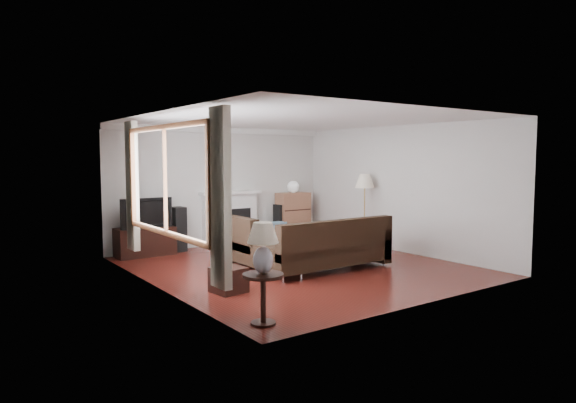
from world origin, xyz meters
TOP-DOWN VIEW (x-y plane):
  - room at (0.00, 0.00)m, footprint 5.10×5.60m
  - window at (-2.45, -0.20)m, footprint 0.12×2.74m
  - curtain_near at (-2.40, -1.72)m, footprint 0.10×0.35m
  - curtain_far at (-2.40, 1.32)m, footprint 0.10×0.35m
  - fireplace at (0.15, 2.64)m, footprint 1.40×0.26m
  - tv_stand at (-1.79, 2.48)m, footprint 1.09×0.49m
  - television at (-1.79, 2.48)m, footprint 0.99×0.13m
  - speaker_left at (-1.08, 2.55)m, footprint 0.27×0.31m
  - speaker_right at (1.39, 2.55)m, footprint 0.23×0.27m
  - bookshelf at (1.74, 2.53)m, footprint 0.77×0.37m
  - globe_lamp at (1.74, 2.53)m, footprint 0.27×0.27m
  - sectional_sofa at (0.19, -0.46)m, footprint 2.51×1.84m
  - coffee_table at (0.04, 0.82)m, footprint 1.12×0.67m
  - footstool at (-1.80, -0.79)m, footprint 0.47×0.47m
  - floor_lamp at (2.22, 0.69)m, footprint 0.50×0.50m
  - side_table at (-2.15, -2.23)m, footprint 0.46×0.46m
  - table_lamp at (-2.15, -2.23)m, footprint 0.35×0.35m

SIDE VIEW (x-z plane):
  - footstool at x=-1.80m, z-range 0.00..0.35m
  - coffee_table at x=0.04m, z-range 0.00..0.42m
  - tv_stand at x=-1.79m, z-range 0.00..0.54m
  - side_table at x=-2.15m, z-range 0.00..0.58m
  - speaker_right at x=1.39m, z-range 0.00..0.80m
  - sectional_sofa at x=0.19m, z-range 0.00..0.81m
  - speaker_left at x=-1.08m, z-range 0.00..0.89m
  - bookshelf at x=1.74m, z-range 0.00..1.06m
  - fireplace at x=0.15m, z-range 0.00..1.15m
  - floor_lamp at x=2.22m, z-range 0.00..1.53m
  - television at x=-1.79m, z-range 0.54..1.11m
  - table_lamp at x=-2.15m, z-range 0.58..1.14m
  - globe_lamp at x=1.74m, z-range 1.06..1.33m
  - room at x=0.00m, z-range -0.02..2.52m
  - curtain_near at x=-2.40m, z-range 0.35..2.45m
  - curtain_far at x=-2.40m, z-range 0.35..2.45m
  - window at x=-2.45m, z-range 0.78..2.32m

